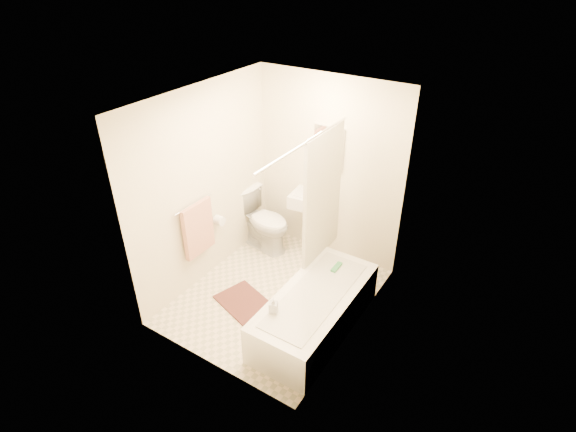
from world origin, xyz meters
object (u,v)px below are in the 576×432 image
Objects in this scene: bath_mat at (244,302)px; soap_bottle at (273,306)px; bathtub at (315,311)px; sink at (310,220)px; toilet at (263,220)px.

soap_bottle is at bearing -27.75° from bath_mat.
bath_mat is 3.44× the size of soap_bottle.
bathtub is 0.61m from soap_bottle.
soap_bottle is at bearing -77.99° from sink.
bathtub is at bearing 6.86° from bath_mat.
bathtub is (0.80, -1.26, -0.24)m from sink.
sink is 1.45m from bath_mat.
sink reaches higher than bathtub.
soap_bottle is (0.58, -1.73, 0.09)m from sink.
bathtub is 9.14× the size of soap_bottle.
toilet is 1.27m from bath_mat.
toilet is 1.72m from bathtub.
toilet is 0.64m from sink.
soap_bottle is at bearing -132.17° from toilet.
soap_bottle is (1.16, -1.46, 0.15)m from toilet.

